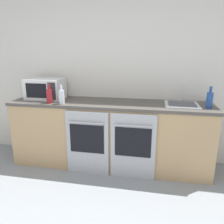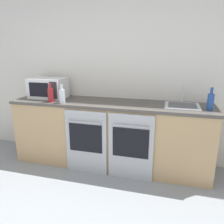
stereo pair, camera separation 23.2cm
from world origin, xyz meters
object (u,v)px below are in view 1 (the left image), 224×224
at_px(oven_left, 87,143).
at_px(oven_right, 133,147).
at_px(sink, 182,104).
at_px(microwave, 46,89).
at_px(bottle_blue, 210,100).
at_px(bottle_clear, 62,97).
at_px(bottle_red, 49,96).

xyz_separation_m(oven_left, oven_right, (0.60, 0.00, 0.00)).
bearing_deg(oven_right, sink, 29.46).
distance_m(microwave, bottle_blue, 2.26).
bearing_deg(oven_left, bottle_blue, 9.08).
height_order(bottle_clear, sink, bottle_clear).
distance_m(bottle_red, bottle_blue, 2.07).
bearing_deg(microwave, oven_left, -27.45).
distance_m(bottle_clear, bottle_red, 0.18).
xyz_separation_m(oven_right, bottle_blue, (0.91, 0.24, 0.60)).
height_order(oven_right, sink, sink).
height_order(microwave, bottle_red, microwave).
bearing_deg(oven_right, bottle_blue, 14.90).
bearing_deg(oven_left, bottle_red, 167.91).
bearing_deg(oven_right, microwave, 164.01).
xyz_separation_m(microwave, bottle_blue, (2.25, -0.14, -0.04)).
height_order(microwave, bottle_blue, microwave).
bearing_deg(oven_left, sink, 15.66).
distance_m(oven_right, microwave, 1.54).
relative_size(bottle_blue, sink, 0.63).
bearing_deg(microwave, oven_right, -15.99).
bearing_deg(bottle_red, microwave, 125.22).
xyz_separation_m(oven_left, bottle_clear, (-0.37, 0.11, 0.59)).
bearing_deg(sink, oven_right, -150.54).
bearing_deg(bottle_blue, oven_left, -170.92).
relative_size(bottle_clear, bottle_blue, 0.94).
distance_m(bottle_clear, sink, 1.59).
height_order(oven_right, bottle_red, bottle_red).
distance_m(oven_left, bottle_clear, 0.71).
distance_m(bottle_red, sink, 1.77).
bearing_deg(bottle_blue, microwave, 176.33).
distance_m(bottle_clear, bottle_blue, 1.89).
relative_size(oven_right, bottle_red, 3.38).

